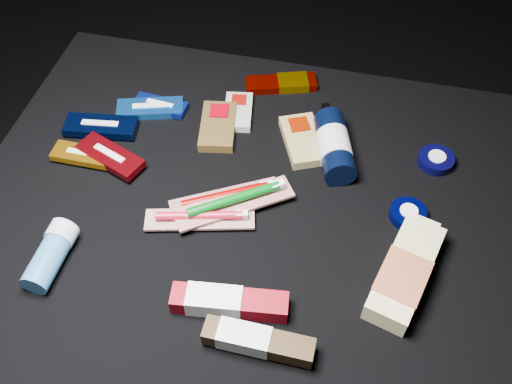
% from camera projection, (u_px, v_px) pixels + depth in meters
% --- Properties ---
extents(ground, '(3.00, 3.00, 0.00)m').
position_uv_depth(ground, '(249.00, 306.00, 1.32)').
color(ground, black).
rests_on(ground, ground).
extents(cloth_table, '(0.98, 0.78, 0.40)m').
position_uv_depth(cloth_table, '(248.00, 261.00, 1.16)').
color(cloth_table, black).
rests_on(cloth_table, ground).
extents(luna_bar_0, '(0.14, 0.08, 0.02)m').
position_uv_depth(luna_bar_0, '(150.00, 108.00, 1.14)').
color(luna_bar_0, blue).
rests_on(luna_bar_0, cloth_table).
extents(luna_bar_1, '(0.11, 0.05, 0.01)m').
position_uv_depth(luna_bar_1, '(160.00, 105.00, 1.14)').
color(luna_bar_1, '#0D259C').
rests_on(luna_bar_1, cloth_table).
extents(luna_bar_2, '(0.14, 0.07, 0.02)m').
position_uv_depth(luna_bar_2, '(101.00, 126.00, 1.10)').
color(luna_bar_2, black).
rests_on(luna_bar_2, cloth_table).
extents(luna_bar_3, '(0.11, 0.04, 0.01)m').
position_uv_depth(luna_bar_3, '(83.00, 155.00, 1.05)').
color(luna_bar_3, '#B6710D').
rests_on(luna_bar_3, cloth_table).
extents(luna_bar_4, '(0.14, 0.09, 0.02)m').
position_uv_depth(luna_bar_4, '(110.00, 156.00, 1.04)').
color(luna_bar_4, maroon).
rests_on(luna_bar_4, cloth_table).
extents(clif_bar_0, '(0.09, 0.13, 0.02)m').
position_uv_depth(clif_bar_0, '(218.00, 124.00, 1.11)').
color(clif_bar_0, '#493617').
rests_on(clif_bar_0, cloth_table).
extents(clif_bar_1, '(0.07, 0.11, 0.02)m').
position_uv_depth(clif_bar_1, '(238.00, 110.00, 1.13)').
color(clif_bar_1, '#A0A09A').
rests_on(clif_bar_1, cloth_table).
extents(clif_bar_2, '(0.11, 0.14, 0.02)m').
position_uv_depth(clif_bar_2, '(302.00, 138.00, 1.08)').
color(clif_bar_2, '#98864C').
rests_on(clif_bar_2, cloth_table).
extents(power_bar, '(0.15, 0.09, 0.02)m').
position_uv_depth(power_bar, '(285.00, 83.00, 1.18)').
color(power_bar, '#6A0600').
rests_on(power_bar, cloth_table).
extents(lotion_bottle, '(0.10, 0.19, 0.06)m').
position_uv_depth(lotion_bottle, '(334.00, 146.00, 1.04)').
color(lotion_bottle, black).
rests_on(lotion_bottle, cloth_table).
extents(cream_tin_upper, '(0.07, 0.07, 0.02)m').
position_uv_depth(cream_tin_upper, '(436.00, 160.00, 1.05)').
color(cream_tin_upper, black).
rests_on(cream_tin_upper, cloth_table).
extents(cream_tin_lower, '(0.06, 0.06, 0.02)m').
position_uv_depth(cream_tin_lower, '(408.00, 214.00, 0.97)').
color(cream_tin_lower, black).
rests_on(cream_tin_lower, cloth_table).
extents(bodywash_bottle, '(0.12, 0.21, 0.04)m').
position_uv_depth(bodywash_bottle, '(404.00, 274.00, 0.89)').
color(bodywash_bottle, beige).
rests_on(bodywash_bottle, cloth_table).
extents(deodorant_stick, '(0.05, 0.12, 0.05)m').
position_uv_depth(deodorant_stick, '(51.00, 255.00, 0.91)').
color(deodorant_stick, '#31689F').
rests_on(deodorant_stick, cloth_table).
extents(toothbrush_pack_0, '(0.19, 0.14, 0.02)m').
position_uv_depth(toothbrush_pack_0, '(227.00, 197.00, 1.00)').
color(toothbrush_pack_0, '#A49D99').
rests_on(toothbrush_pack_0, cloth_table).
extents(toothbrush_pack_1, '(0.19, 0.09, 0.02)m').
position_uv_depth(toothbrush_pack_1, '(201.00, 218.00, 0.96)').
color(toothbrush_pack_1, beige).
rests_on(toothbrush_pack_1, cloth_table).
extents(toothbrush_pack_2, '(0.20, 0.16, 0.02)m').
position_uv_depth(toothbrush_pack_2, '(236.00, 201.00, 0.97)').
color(toothbrush_pack_2, '#B7B2AC').
rests_on(toothbrush_pack_2, cloth_table).
extents(toothpaste_carton_red, '(0.18, 0.06, 0.03)m').
position_uv_depth(toothpaste_carton_red, '(224.00, 302.00, 0.86)').
color(toothpaste_carton_red, maroon).
rests_on(toothpaste_carton_red, cloth_table).
extents(toothpaste_carton_green, '(0.16, 0.04, 0.03)m').
position_uv_depth(toothpaste_carton_green, '(253.00, 340.00, 0.82)').
color(toothpaste_carton_green, '#32210F').
rests_on(toothpaste_carton_green, cloth_table).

